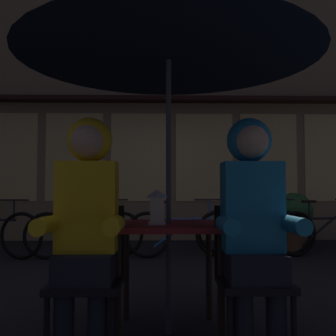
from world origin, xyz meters
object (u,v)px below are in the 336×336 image
(patio_umbrella, at_px, (169,33))
(bicycle_fifth, at_px, (326,232))
(lantern, at_px, (157,206))
(bicycle_second, at_px, (84,234))
(person_left_hooded, at_px, (87,211))
(bicycle_fourth, at_px, (252,231))
(chair_right, at_px, (251,271))
(chair_left, at_px, (88,272))
(person_right_hooded, at_px, (253,211))
(potted_plant, at_px, (294,216))
(bicycle_third, at_px, (183,233))
(cafe_table, at_px, (169,238))

(patio_umbrella, height_order, bicycle_fifth, patio_umbrella)
(lantern, height_order, bicycle_fifth, lantern)
(lantern, relative_size, bicycle_second, 0.14)
(person_left_hooded, height_order, bicycle_second, person_left_hooded)
(bicycle_second, xyz_separation_m, bicycle_fourth, (2.46, 0.29, 0.00))
(chair_right, height_order, bicycle_fifth, chair_right)
(patio_umbrella, relative_size, lantern, 10.00)
(chair_left, bearing_deg, patio_umbrella, 37.55)
(person_right_hooded, distance_m, potted_plant, 4.54)
(bicycle_third, bearing_deg, bicycle_second, -178.15)
(lantern, height_order, chair_left, lantern)
(chair_right, height_order, person_right_hooded, person_right_hooded)
(cafe_table, distance_m, bicycle_second, 3.27)
(lantern, xyz_separation_m, chair_left, (-0.40, -0.26, -0.37))
(bicycle_fifth, bearing_deg, bicycle_third, -175.63)
(chair_left, height_order, chair_right, same)
(patio_umbrella, xyz_separation_m, bicycle_fourth, (1.33, 3.35, -1.71))
(bicycle_second, height_order, bicycle_fifth, same)
(person_right_hooded, bearing_deg, bicycle_third, 93.48)
(bicycle_fourth, bearing_deg, bicycle_fifth, -4.47)
(chair_right, xyz_separation_m, person_left_hooded, (-0.96, -0.06, 0.36))
(chair_right, bearing_deg, bicycle_fifth, 62.05)
(lantern, bearing_deg, cafe_table, 55.47)
(lantern, distance_m, person_right_hooded, 0.64)
(chair_right, xyz_separation_m, bicycle_fifth, (1.93, 3.63, -0.14))
(cafe_table, height_order, bicycle_fourth, bicycle_fourth)
(person_right_hooded, bearing_deg, chair_right, 90.00)
(lantern, relative_size, chair_right, 0.27)
(chair_left, xyz_separation_m, chair_right, (0.96, 0.00, 0.00))
(lantern, distance_m, chair_right, 0.72)
(potted_plant, bearing_deg, cafe_table, -119.04)
(chair_left, relative_size, bicycle_third, 0.52)
(chair_left, xyz_separation_m, bicycle_third, (0.75, 3.47, -0.14))
(bicycle_fourth, bearing_deg, lantern, -112.08)
(chair_left, xyz_separation_m, person_right_hooded, (0.96, -0.06, 0.36))
(bicycle_fourth, bearing_deg, chair_left, -115.92)
(lantern, bearing_deg, bicycle_fourth, 67.92)
(chair_left, xyz_separation_m, bicycle_second, (-0.65, 3.42, -0.14))
(lantern, distance_m, bicycle_third, 3.27)
(chair_left, distance_m, potted_plant, 4.91)
(bicycle_third, relative_size, bicycle_fifth, 1.02)
(chair_right, relative_size, bicycle_fourth, 0.53)
(lantern, relative_size, potted_plant, 0.25)
(patio_umbrella, bearing_deg, lantern, -124.53)
(person_right_hooded, xyz_separation_m, bicycle_third, (-0.21, 3.53, -0.50))
(chair_left, relative_size, bicycle_fifth, 0.53)
(patio_umbrella, bearing_deg, bicycle_fifth, 53.59)
(person_left_hooded, xyz_separation_m, person_right_hooded, (0.96, 0.00, 0.00))
(chair_right, relative_size, person_right_hooded, 0.62)
(person_right_hooded, height_order, bicycle_fifth, person_right_hooded)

